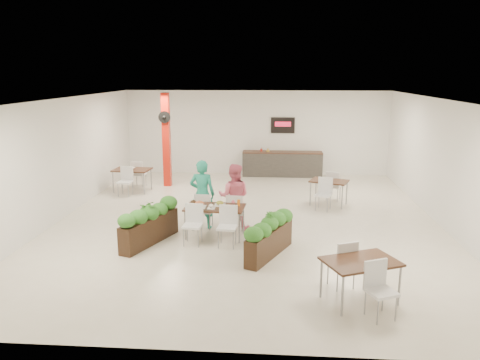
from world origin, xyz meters
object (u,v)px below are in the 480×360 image
Objects in this scene: planter_left at (149,222)px; side_table_c at (361,267)px; diner_woman at (234,197)px; red_column at (166,139)px; service_counter at (282,163)px; main_table at (214,211)px; diner_man at (202,194)px; side_table_b at (329,185)px; planter_right at (269,234)px; side_table_a at (132,173)px.

side_table_c is (4.34, -2.51, 0.11)m from planter_left.
side_table_c is (2.49, -3.71, -0.20)m from diner_woman.
red_column is 1.94× the size of side_table_c.
planter_left is 5.01m from side_table_c.
service_counter is 1.76× the size of main_table.
main_table is at bearing -103.87° from service_counter.
service_counter is 1.61× the size of planter_left.
service_counter is 6.61m from diner_man.
diner_man is at bearing -66.59° from red_column.
diner_man is at bearing -124.87° from side_table_b.
side_table_c is (3.29, -3.71, -0.25)m from diner_man.
side_table_b is (1.71, 4.11, 0.12)m from planter_right.
side_table_b is at bearing 67.44° from planter_right.
red_column is 5.22m from diner_woman.
main_table is 0.80m from diner_woman.
side_table_b and side_table_c have the same top height.
planter_left is at bearing 53.36° from diner_man.
red_column reaches higher than planter_left.
planter_right is at bearing -43.46° from side_table_a.
service_counter is at bearing 25.00° from red_column.
service_counter is 7.12m from main_table.
diner_woman is 1.00× the size of side_table_b.
planter_left is 1.06× the size of planter_right.
planter_right is 1.06× the size of side_table_a.
planter_right is 1.05× the size of side_table_b.
side_table_a is 9.52m from side_table_c.
diner_man is 2.49m from planter_right.
side_table_c is at bearing -57.36° from red_column.
planter_right is 2.50m from side_table_c.
red_column reaches higher than planter_right.
planter_left is at bearing -159.09° from main_table.
diner_woman is at bearing 33.07° from planter_left.
diner_woman is 1.01× the size of side_table_a.
main_table and side_table_c have the same top height.
service_counter is at bearing 34.18° from side_table_a.
red_column reaches higher than side_table_b.
diner_man is at bearing 4.41° from diner_woman.
main_table is at bearing -65.58° from red_column.
red_column is at bearing -62.19° from diner_man.
diner_man reaches higher than side_table_a.
diner_woman reaches higher than main_table.
side_table_a is at bearing 106.74° from side_table_c.
main_table is 5.32m from side_table_a.
side_table_c is at bearing 135.96° from diner_man.
side_table_b is 1.01× the size of side_table_c.
service_counter is 1.71× the size of diner_man.
red_column is 9.68m from side_table_c.
red_column is at bearing -54.01° from diner_woman.
side_table_a is at bearing -46.30° from diner_man.
side_table_c is at bearing -46.51° from main_table.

